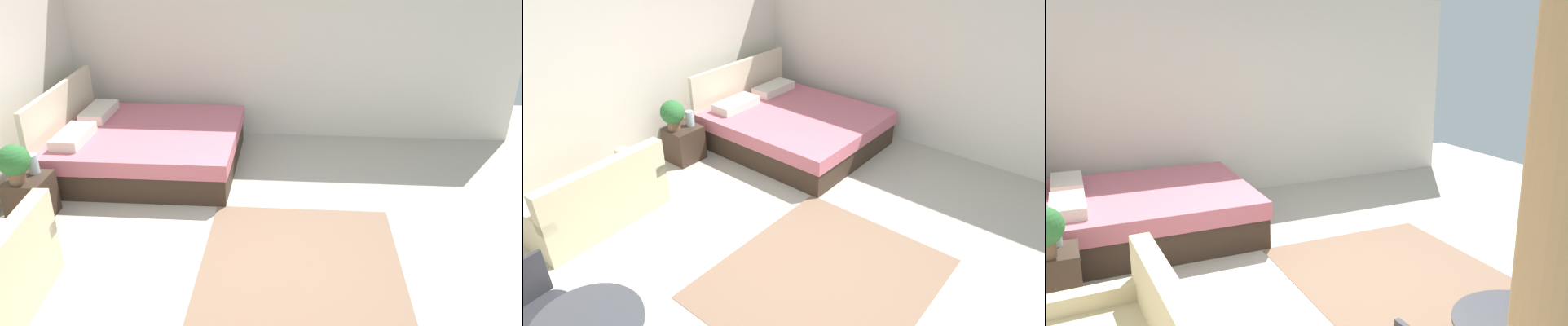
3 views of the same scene
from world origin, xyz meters
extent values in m
cube|color=#B2A899|center=(0.00, 0.00, -0.01)|extent=(9.33, 9.30, 0.02)
cube|color=silver|center=(3.16, 0.00, 1.36)|extent=(0.12, 6.30, 2.71)
cube|color=#7F604C|center=(-0.10, -0.21, 0.00)|extent=(2.16, 1.86, 0.01)
cube|color=#38281E|center=(1.92, 1.70, 0.16)|extent=(1.91, 2.15, 0.32)
cube|color=#C66675|center=(1.92, 1.70, 0.42)|extent=(1.95, 2.19, 0.19)
cube|color=silver|center=(1.50, 2.49, 0.57)|extent=(0.68, 0.32, 0.12)
cube|color=silver|center=(2.34, 2.49, 0.57)|extent=(0.68, 0.32, 0.12)
cube|color=beige|center=(-0.93, 2.00, 0.60)|extent=(1.49, 0.22, 0.43)
cube|color=beige|center=(-0.28, 2.36, 0.45)|extent=(0.18, 0.78, 0.12)
cube|color=#38281E|center=(0.60, 2.63, 0.24)|extent=(0.44, 0.40, 0.48)
cylinder|color=silver|center=(0.72, 2.60, 0.58)|extent=(0.11, 0.11, 0.21)
cylinder|color=#3F3F44|center=(-2.05, 0.37, 0.69)|extent=(0.75, 0.75, 0.02)
camera|label=1|loc=(-3.88, -0.11, 2.92)|focal=35.16mm
camera|label=2|loc=(-2.84, -1.96, 3.12)|focal=31.43mm
camera|label=3|loc=(-3.75, 2.41, 2.15)|focal=35.63mm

